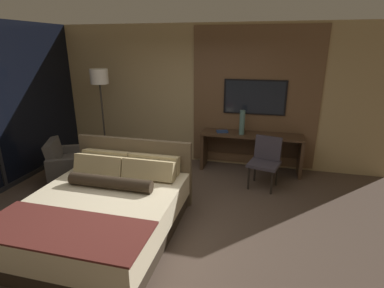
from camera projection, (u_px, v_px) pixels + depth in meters
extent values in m
plane|color=#4C3D33|center=(160.00, 226.00, 4.16)|extent=(16.00, 16.00, 0.00)
cube|color=tan|center=(201.00, 96.00, 6.11)|extent=(7.20, 0.06, 2.80)
cube|color=brown|center=(255.00, 99.00, 5.82)|extent=(2.43, 0.03, 2.70)
cube|color=black|center=(6.00, 187.00, 5.20)|extent=(0.05, 6.00, 0.08)
cube|color=#33281E|center=(102.00, 230.00, 3.89)|extent=(1.77, 2.03, 0.22)
cube|color=beige|center=(99.00, 211.00, 3.80)|extent=(1.82, 2.09, 0.34)
cube|color=#56231E|center=(63.00, 229.00, 3.12)|extent=(1.84, 0.73, 0.02)
cube|color=brown|center=(135.00, 169.00, 4.76)|extent=(1.86, 0.08, 1.02)
cube|color=tan|center=(107.00, 160.00, 4.66)|extent=(0.77, 0.23, 0.31)
cube|color=tan|center=(154.00, 164.00, 4.48)|extent=(0.77, 0.23, 0.31)
cube|color=tan|center=(100.00, 165.00, 4.47)|extent=(0.77, 0.25, 0.32)
cube|color=tan|center=(149.00, 170.00, 4.29)|extent=(0.77, 0.25, 0.32)
cylinder|color=#2D2319|center=(110.00, 182.00, 4.02)|extent=(1.19, 0.17, 0.17)
cube|color=#422D1E|center=(252.00, 135.00, 5.78)|extent=(1.93, 0.50, 0.03)
cube|color=#422D1E|center=(204.00, 149.00, 6.11)|extent=(0.06, 0.45, 0.72)
cube|color=#422D1E|center=(300.00, 157.00, 5.68)|extent=(0.06, 0.45, 0.72)
cube|color=#422D1E|center=(251.00, 146.00, 6.09)|extent=(1.81, 0.02, 0.36)
cube|color=black|center=(255.00, 97.00, 5.78)|extent=(1.19, 0.04, 0.67)
cube|color=black|center=(255.00, 97.00, 5.76)|extent=(1.12, 0.01, 0.62)
cube|color=#38333D|center=(264.00, 164.00, 5.17)|extent=(0.60, 0.58, 0.05)
cube|color=#38333D|center=(268.00, 148.00, 5.27)|extent=(0.47, 0.21, 0.42)
cylinder|color=black|center=(249.00, 178.00, 5.17)|extent=(0.04, 0.04, 0.41)
cylinder|color=black|center=(272.00, 183.00, 4.99)|extent=(0.04, 0.04, 0.41)
cylinder|color=black|center=(255.00, 170.00, 5.49)|extent=(0.04, 0.04, 0.41)
cylinder|color=black|center=(277.00, 175.00, 5.31)|extent=(0.04, 0.04, 0.41)
cube|color=#47423D|center=(76.00, 170.00, 5.48)|extent=(1.02, 0.95, 0.43)
cube|color=#47423D|center=(53.00, 151.00, 5.29)|extent=(0.47, 0.68, 0.38)
cube|color=#47423D|center=(73.00, 175.00, 5.11)|extent=(0.78, 0.45, 0.57)
cube|color=#47423D|center=(79.00, 159.00, 5.81)|extent=(0.78, 0.45, 0.57)
cylinder|color=#282623|center=(108.00, 164.00, 6.26)|extent=(0.28, 0.28, 0.03)
cylinder|color=#332D28|center=(104.00, 125.00, 5.99)|extent=(0.03, 0.03, 1.72)
cylinder|color=silver|center=(99.00, 76.00, 5.69)|extent=(0.34, 0.34, 0.28)
cylinder|color=#4C706B|center=(242.00, 123.00, 5.68)|extent=(0.10, 0.10, 0.47)
cube|color=navy|center=(222.00, 131.00, 5.89)|extent=(0.25, 0.21, 0.03)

